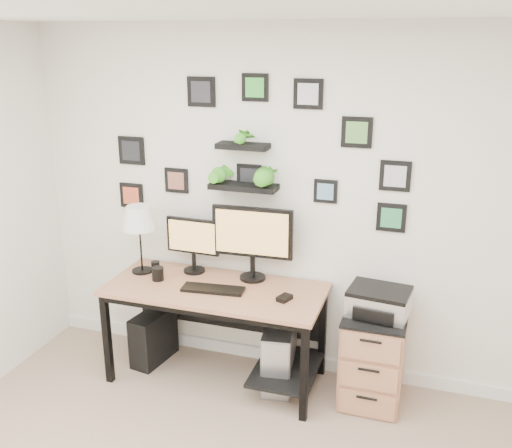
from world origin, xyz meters
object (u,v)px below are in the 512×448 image
at_px(pc_tower_grey, 279,355).
at_px(table_lamp, 139,219).
at_px(mug, 158,274).
at_px(file_cabinet, 373,357).
at_px(monitor_right, 252,237).
at_px(monitor_left, 193,241).
at_px(desk, 222,301).
at_px(printer, 379,302).
at_px(pc_tower_black, 154,337).

bearing_deg(pc_tower_grey, table_lamp, 178.28).
distance_m(mug, file_cabinet, 1.68).
height_order(monitor_right, file_cabinet, monitor_right).
bearing_deg(monitor_left, monitor_right, 0.51).
height_order(monitor_right, table_lamp, monitor_right).
height_order(monitor_left, file_cabinet, monitor_left).
relative_size(monitor_left, mug, 4.32).
distance_m(monitor_left, table_lamp, 0.44).
relative_size(desk, monitor_left, 3.69).
bearing_deg(file_cabinet, monitor_right, 172.07).
distance_m(table_lamp, mug, 0.44).
bearing_deg(printer, table_lamp, 179.99).
bearing_deg(table_lamp, mug, -29.45).
distance_m(monitor_left, pc_tower_grey, 1.08).
height_order(file_cabinet, printer, printer).
distance_m(pc_tower_grey, file_cabinet, 0.69).
xyz_separation_m(monitor_left, pc_tower_black, (-0.31, -0.15, -0.80)).
bearing_deg(desk, monitor_right, 46.88).
xyz_separation_m(pc_tower_black, file_cabinet, (1.73, 0.02, 0.13)).
height_order(desk, pc_tower_grey, desk).
xyz_separation_m(table_lamp, printer, (1.82, -0.00, -0.41)).
distance_m(mug, pc_tower_grey, 1.09).
height_order(mug, pc_tower_black, mug).
xyz_separation_m(monitor_left, file_cabinet, (1.42, -0.13, -0.67)).
relative_size(mug, file_cabinet, 0.15).
height_order(pc_tower_grey, file_cabinet, file_cabinet).
distance_m(desk, mug, 0.52).
xyz_separation_m(desk, pc_tower_grey, (0.44, 0.03, -0.39)).
bearing_deg(printer, mug, -176.19).
xyz_separation_m(table_lamp, file_cabinet, (1.81, -0.01, -0.84)).
bearing_deg(file_cabinet, pc_tower_black, -179.34).
xyz_separation_m(desk, file_cabinet, (1.12, 0.06, -0.29)).
relative_size(desk, table_lamp, 3.01).
height_order(desk, printer, printer).
distance_m(pc_tower_black, file_cabinet, 1.73).
bearing_deg(mug, pc_tower_grey, 4.58).
xyz_separation_m(mug, pc_tower_black, (-0.11, 0.08, -0.59)).
xyz_separation_m(monitor_left, table_lamp, (-0.39, -0.12, 0.17)).
bearing_deg(file_cabinet, monitor_left, 174.89).
height_order(monitor_left, table_lamp, table_lamp).
height_order(mug, printer, printer).
bearing_deg(table_lamp, pc_tower_black, -19.46).
bearing_deg(printer, desk, -176.67).
bearing_deg(pc_tower_grey, monitor_left, 168.33).
bearing_deg(desk, pc_tower_black, 176.39).
bearing_deg(mug, printer, 3.81).
relative_size(table_lamp, pc_tower_grey, 1.06).
bearing_deg(table_lamp, printer, -0.01).
bearing_deg(desk, table_lamp, 174.50).
bearing_deg(pc_tower_black, file_cabinet, 10.08).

